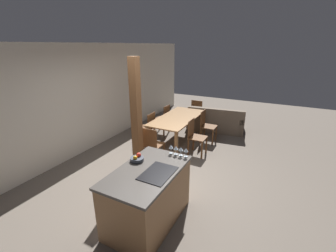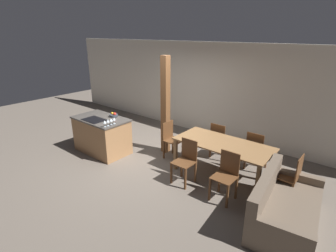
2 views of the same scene
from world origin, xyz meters
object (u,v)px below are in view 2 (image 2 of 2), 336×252
at_px(fruit_bowl, 114,115).
at_px(couch, 284,209).
at_px(dining_table, 223,147).
at_px(dining_chair_far_right, 256,150).
at_px(dining_chair_near_left, 186,160).
at_px(dining_chair_far_left, 219,140).
at_px(kitchen_island, 102,135).
at_px(wine_glass_far, 111,120).
at_px(timber_post, 165,106).
at_px(wine_glass_end, 114,119).
at_px(wine_glass_middle, 108,121).
at_px(dining_chair_foot_end, 290,176).
at_px(dining_chair_head_end, 172,139).
at_px(wine_glass_near, 105,122).
at_px(dining_chair_near_right, 226,175).

relative_size(fruit_bowl, couch, 0.12).
height_order(dining_table, dining_chair_far_right, dining_chair_far_right).
relative_size(dining_chair_near_left, dining_chair_far_left, 1.00).
bearing_deg(dining_table, kitchen_island, -163.54).
bearing_deg(wine_glass_far, dining_table, 24.10).
bearing_deg(dining_chair_far_left, dining_chair_far_right, -180.00).
distance_m(dining_chair_far_right, timber_post, 2.36).
bearing_deg(kitchen_island, dining_chair_near_left, 4.11).
relative_size(dining_table, timber_post, 0.83).
bearing_deg(couch, wine_glass_end, 86.77).
distance_m(wine_glass_middle, dining_table, 2.63).
distance_m(dining_chair_foot_end, timber_post, 3.19).
xyz_separation_m(wine_glass_far, dining_table, (2.34, 1.05, -0.37)).
relative_size(wine_glass_far, couch, 0.08).
bearing_deg(fruit_bowl, wine_glass_far, -44.31).
bearing_deg(dining_chair_near_left, kitchen_island, -175.89).
height_order(kitchen_island, wine_glass_far, wine_glass_far).
bearing_deg(dining_chair_head_end, dining_chair_near_left, -126.99).
bearing_deg(timber_post, wine_glass_near, -114.06).
relative_size(dining_chair_far_left, dining_chair_foot_end, 1.00).
relative_size(wine_glass_far, dining_chair_far_right, 0.17).
distance_m(wine_glass_near, dining_chair_foot_end, 3.96).
xyz_separation_m(wine_glass_middle, dining_chair_near_right, (2.80, 0.44, -0.55)).
xyz_separation_m(wine_glass_near, dining_chair_far_right, (2.80, 1.93, -0.55)).
xyz_separation_m(dining_chair_far_left, couch, (1.97, -1.40, -0.22)).
relative_size(wine_glass_middle, wine_glass_end, 1.00).
height_order(dining_chair_near_left, couch, dining_chair_near_left).
bearing_deg(dining_chair_far_left, dining_chair_head_end, 36.99).
bearing_deg(wine_glass_far, couch, 5.14).
relative_size(dining_chair_near_right, dining_chair_far_left, 1.00).
distance_m(wine_glass_end, dining_chair_near_right, 2.86).
relative_size(dining_chair_far_left, dining_chair_far_right, 1.00).
bearing_deg(couch, wine_glass_middle, 89.44).
distance_m(dining_chair_far_right, couch, 1.77).
distance_m(dining_chair_foot_end, couch, 0.75).
height_order(dining_chair_head_end, couch, dining_chair_head_end).
bearing_deg(dining_chair_far_right, wine_glass_middle, 33.29).
height_order(wine_glass_end, timber_post, timber_post).
bearing_deg(dining_chair_near_left, dining_chair_near_right, 0.00).
bearing_deg(wine_glass_far, dining_chair_near_left, 10.47).
relative_size(wine_glass_near, dining_chair_far_right, 0.17).
bearing_deg(wine_glass_near, wine_glass_far, 90.00).
xyz_separation_m(wine_glass_end, dining_table, (2.34, 0.96, -0.37)).
xyz_separation_m(fruit_bowl, dining_chair_near_left, (2.36, -0.11, -0.47)).
distance_m(wine_glass_far, dining_table, 2.59).
distance_m(kitchen_island, dining_chair_near_left, 2.53).
distance_m(wine_glass_end, dining_chair_far_left, 2.57).
xyz_separation_m(kitchen_island, wine_glass_far, (0.64, -0.17, 0.58)).
height_order(dining_chair_far_right, dining_chair_foot_end, same).
bearing_deg(dining_chair_far_left, fruit_bowl, 28.68).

